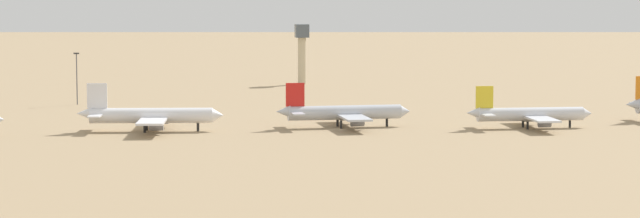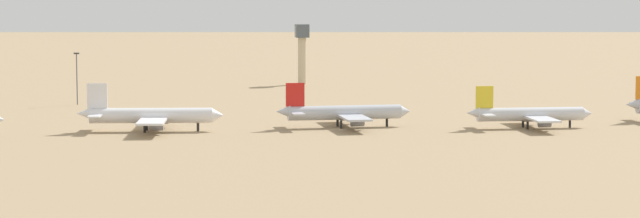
{
  "view_description": "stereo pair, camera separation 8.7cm",
  "coord_description": "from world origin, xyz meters",
  "px_view_note": "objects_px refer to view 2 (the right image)",
  "views": [
    {
      "loc": [
        -53.44,
        -329.77,
        39.54
      ],
      "look_at": [
        -5.58,
        -4.02,
        6.0
      ],
      "focal_mm": 69.61,
      "sensor_mm": 36.0,
      "label": 1
    },
    {
      "loc": [
        -53.36,
        -329.78,
        39.54
      ],
      "look_at": [
        -5.58,
        -4.02,
        6.0
      ],
      "focal_mm": 69.61,
      "sensor_mm": 36.0,
      "label": 2
    }
  ],
  "objects_px": {
    "parked_jet_white_2": "(150,116)",
    "parked_jet_red_3": "(343,113)",
    "light_pole_east": "(77,75)",
    "control_tower": "(302,48)",
    "parked_jet_yellow_4": "(529,114)"
  },
  "relations": [
    {
      "from": "parked_jet_red_3",
      "to": "light_pole_east",
      "type": "height_order",
      "value": "light_pole_east"
    },
    {
      "from": "light_pole_east",
      "to": "parked_jet_red_3",
      "type": "bearing_deg",
      "value": -45.3
    },
    {
      "from": "parked_jet_red_3",
      "to": "control_tower",
      "type": "bearing_deg",
      "value": 84.48
    },
    {
      "from": "parked_jet_white_2",
      "to": "control_tower",
      "type": "xyz_separation_m",
      "value": [
        60.62,
        148.26,
        9.93
      ]
    },
    {
      "from": "parked_jet_white_2",
      "to": "control_tower",
      "type": "distance_m",
      "value": 160.48
    },
    {
      "from": "parked_jet_white_2",
      "to": "parked_jet_red_3",
      "type": "bearing_deg",
      "value": 7.9
    },
    {
      "from": "parked_jet_red_3",
      "to": "parked_jet_yellow_4",
      "type": "relative_size",
      "value": 1.07
    },
    {
      "from": "parked_jet_white_2",
      "to": "control_tower",
      "type": "bearing_deg",
      "value": 74.02
    },
    {
      "from": "parked_jet_yellow_4",
      "to": "light_pole_east",
      "type": "relative_size",
      "value": 2.08
    },
    {
      "from": "parked_jet_red_3",
      "to": "parked_jet_yellow_4",
      "type": "xyz_separation_m",
      "value": [
        49.91,
        -9.25,
        -0.25
      ]
    },
    {
      "from": "parked_jet_red_3",
      "to": "light_pole_east",
      "type": "xyz_separation_m",
      "value": [
        -75.38,
        76.19,
        5.63
      ]
    },
    {
      "from": "parked_jet_red_3",
      "to": "parked_jet_white_2",
      "type": "bearing_deg",
      "value": 179.23
    },
    {
      "from": "parked_jet_white_2",
      "to": "light_pole_east",
      "type": "relative_size",
      "value": 2.31
    },
    {
      "from": "parked_jet_white_2",
      "to": "light_pole_east",
      "type": "bearing_deg",
      "value": 112.56
    },
    {
      "from": "parked_jet_white_2",
      "to": "parked_jet_yellow_4",
      "type": "height_order",
      "value": "parked_jet_white_2"
    }
  ]
}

